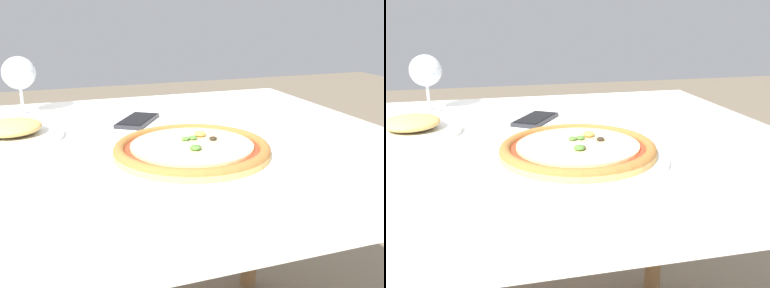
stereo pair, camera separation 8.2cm
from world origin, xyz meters
The scene contains 5 objects.
dining_table centered at (0.00, 0.00, 0.66)m, with size 1.48×1.00×0.74m.
pizza_plate centered at (0.22, -0.13, 0.76)m, with size 0.35×0.35×0.04m.
wine_glass_far_left centered at (-0.10, 0.35, 0.85)m, with size 0.09×0.09×0.16m.
cell_phone centered at (0.18, 0.17, 0.74)m, with size 0.14×0.16×0.01m.
side_plate centered at (-0.12, 0.12, 0.76)m, with size 0.22×0.22×0.04m.
Camera 1 is at (-0.04, -0.88, 1.02)m, focal length 40.00 mm.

